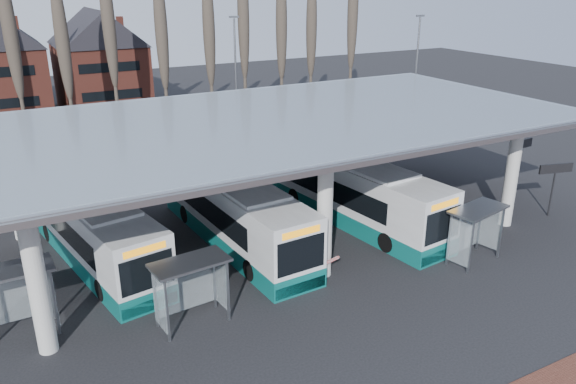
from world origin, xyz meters
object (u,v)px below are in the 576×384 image
bus_1 (233,212)px  shelter_1 (189,277)px  bus_2 (351,192)px  shelter_0 (11,287)px  bus_0 (92,229)px  shelter_2 (474,222)px

bus_1 → shelter_1: (-4.47, -6.06, 0.36)m
bus_2 → shelter_1: (-11.46, -5.51, 0.34)m
bus_2 → shelter_0: bearing=-176.9°
bus_1 → shelter_1: bearing=-129.8°
bus_0 → bus_2: bearing=-17.9°
shelter_0 → shelter_1: bearing=-22.7°
shelter_0 → shelter_2: size_ratio=0.98×
bus_0 → bus_2: 13.94m
shelter_2 → shelter_0: bearing=157.9°
shelter_1 → shelter_2: size_ratio=0.97×
bus_1 → bus_2: 7.01m
bus_1 → shelter_0: 11.26m
bus_0 → shelter_1: bearing=-82.4°
bus_0 → shelter_0: 6.40m
bus_1 → shelter_0: size_ratio=4.07×
bus_1 → shelter_1: 7.54m
shelter_1 → shelter_2: 13.85m
bus_0 → bus_2: size_ratio=0.95×
bus_1 → bus_2: size_ratio=0.98×
shelter_0 → shelter_1: (6.16, -2.39, -0.08)m
shelter_0 → bus_0: bearing=51.6°
bus_1 → shelter_0: bus_1 is taller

